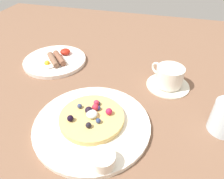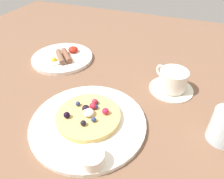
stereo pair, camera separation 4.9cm
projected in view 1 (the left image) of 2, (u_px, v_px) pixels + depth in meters
The scene contains 8 objects.
ground_plane at pixel (95, 100), 64.05cm from camera, with size 161.49×156.73×3.00cm, color brown.
pancake_plate at pixel (92, 124), 53.50cm from camera, with size 29.74×29.74×1.21cm, color white.
pancake_with_berries at pixel (92, 117), 53.34cm from camera, with size 16.61×16.61×3.42cm.
syrup_ramekin at pixel (103, 159), 43.03cm from camera, with size 5.35×5.35×2.92cm.
breakfast_plate at pixel (55, 61), 78.56cm from camera, with size 22.95×22.95×1.32cm, color white.
fried_breakfast at pixel (57, 58), 76.82cm from camera, with size 9.90×13.86×2.31cm.
coffee_saucer at pixel (168, 85), 67.06cm from camera, with size 13.55×13.55×0.86cm, color white.
coffee_cup at pixel (169, 75), 64.98cm from camera, with size 10.44×8.82×5.96cm.
Camera 1 is at (17.73, -45.29, 40.62)cm, focal length 33.53 mm.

